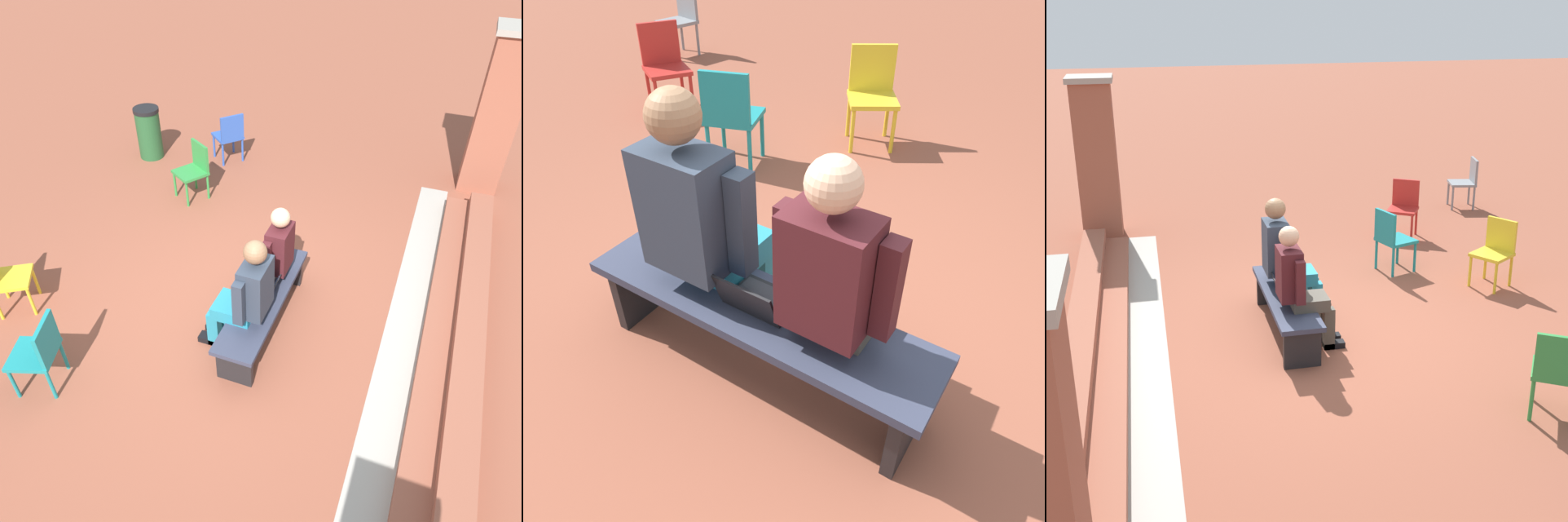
% 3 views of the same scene
% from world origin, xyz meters
% --- Properties ---
extents(ground_plane, '(60.00, 60.00, 0.00)m').
position_xyz_m(ground_plane, '(0.00, 0.00, 0.00)').
color(ground_plane, brown).
extents(concrete_strip, '(7.32, 0.40, 0.01)m').
position_xyz_m(concrete_strip, '(0.09, 1.75, 0.00)').
color(concrete_strip, '#A8A399').
rests_on(concrete_strip, ground).
extents(brick_steps, '(6.52, 0.60, 0.30)m').
position_xyz_m(brick_steps, '(0.09, 2.30, 0.12)').
color(brick_steps, '#93513D').
rests_on(brick_steps, ground).
extents(brick_pillar_left_of_steps, '(0.64, 0.64, 2.37)m').
position_xyz_m(brick_pillar_left_of_steps, '(-3.95, 2.34, 1.19)').
color(brick_pillar_left_of_steps, '#93513D').
rests_on(brick_pillar_left_of_steps, ground).
extents(bench, '(1.80, 0.44, 0.45)m').
position_xyz_m(bench, '(0.09, 0.27, 0.35)').
color(bench, '#33384C').
rests_on(bench, ground).
extents(person_student, '(0.53, 0.67, 1.33)m').
position_xyz_m(person_student, '(-0.29, 0.21, 0.71)').
color(person_student, '#4C473D').
rests_on(person_student, ground).
extents(person_adult, '(0.59, 0.74, 1.42)m').
position_xyz_m(person_adult, '(0.42, 0.20, 0.75)').
color(person_adult, teal).
rests_on(person_adult, ground).
extents(laptop, '(0.32, 0.29, 0.21)m').
position_xyz_m(laptop, '(0.08, 0.29, 0.50)').
color(laptop, black).
rests_on(laptop, bench).
extents(plastic_chair_foreground, '(0.58, 0.58, 0.84)m').
position_xyz_m(plastic_chair_foreground, '(0.85, -2.54, 0.48)').
color(plastic_chair_foreground, gold).
rests_on(plastic_chair_foreground, ground).
extents(plastic_chair_mid_courtyard, '(0.59, 0.59, 0.84)m').
position_xyz_m(plastic_chair_mid_courtyard, '(-3.28, -1.60, 0.48)').
color(plastic_chair_mid_courtyard, '#2D56B7').
rests_on(plastic_chair_mid_courtyard, ground).
extents(plastic_chair_far_left, '(0.58, 0.58, 0.84)m').
position_xyz_m(plastic_chair_far_left, '(-2.09, -1.64, 0.48)').
color(plastic_chair_far_left, '#2D893D').
rests_on(plastic_chair_far_left, ground).
extents(plastic_chair_by_pillar, '(0.53, 0.53, 0.84)m').
position_xyz_m(plastic_chair_by_pillar, '(1.57, -1.43, 0.48)').
color(plastic_chair_by_pillar, teal).
rests_on(plastic_chair_by_pillar, ground).
extents(litter_bin, '(0.42, 0.42, 0.86)m').
position_xyz_m(litter_bin, '(-2.95, -2.93, 0.43)').
color(litter_bin, '#23562D').
rests_on(litter_bin, ground).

